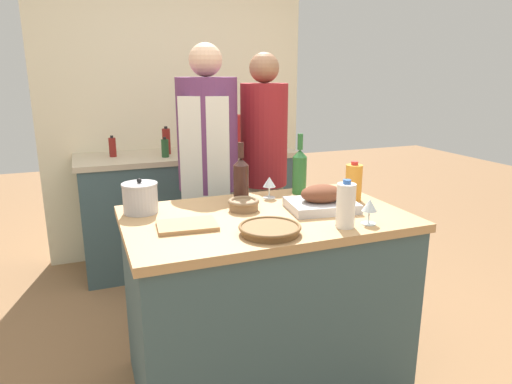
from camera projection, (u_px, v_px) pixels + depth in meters
ground_plane at (264, 378)px, 2.39m from camera, size 12.00×12.00×0.00m
kitchen_island at (265, 300)px, 2.27m from camera, size 1.32×0.81×0.90m
back_counter at (189, 208)px, 3.76m from camera, size 1.72×0.60×0.92m
back_wall at (176, 105)px, 3.87m from camera, size 2.22×0.10×2.55m
roasting_pan at (322, 200)px, 2.22m from camera, size 0.35×0.29×0.13m
wicker_basket at (270, 229)px, 1.90m from camera, size 0.26×0.26×0.04m
cutting_board at (187, 225)px, 1.98m from camera, size 0.27×0.20×0.02m
stock_pot at (140, 198)px, 2.17m from camera, size 0.17×0.17×0.17m
mixing_bowl at (244, 204)px, 2.22m from camera, size 0.15×0.15×0.05m
juice_jug at (354, 182)px, 2.37m from camera, size 0.09×0.09×0.21m
milk_jug at (346, 205)px, 1.96m from camera, size 0.08×0.08×0.21m
wine_bottle_green at (241, 178)px, 2.35m from camera, size 0.08×0.08×0.31m
wine_bottle_dark at (300, 170)px, 2.50m from camera, size 0.08×0.08×0.33m
wine_glass_left at (369, 206)px, 2.00m from camera, size 0.07×0.07×0.11m
wine_glass_right at (269, 183)px, 2.42m from camera, size 0.07×0.07×0.12m
knife_chef at (186, 219)px, 2.08m from camera, size 0.21×0.04×0.01m
stand_mixer at (232, 137)px, 3.63m from camera, size 0.18×0.14×0.30m
condiment_bottle_tall at (113, 147)px, 3.47m from camera, size 0.05×0.05×0.16m
condiment_bottle_short at (166, 141)px, 3.57m from camera, size 0.06×0.06×0.22m
condiment_bottle_extra at (165, 148)px, 3.45m from camera, size 0.06×0.06×0.15m
person_cook_aproned at (208, 170)px, 2.89m from camera, size 0.39×0.42×1.72m
person_cook_guest at (264, 166)px, 3.10m from camera, size 0.31×0.31×1.68m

